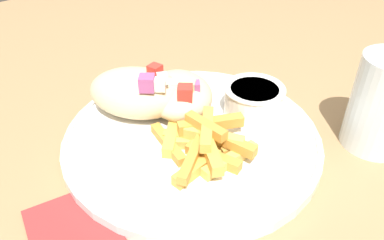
% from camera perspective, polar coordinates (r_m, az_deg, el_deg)
% --- Properties ---
extents(table, '(1.43, 1.43, 0.78)m').
position_cam_1_polar(table, '(0.49, 2.07, -10.23)').
color(table, '#9E7A51').
rests_on(table, ground_plane).
extents(plate, '(0.30, 0.30, 0.02)m').
position_cam_1_polar(plate, '(0.45, 0.00, -2.52)').
color(plate, white).
rests_on(plate, table).
extents(pita_sandwich_near, '(0.15, 0.14, 0.07)m').
position_cam_1_polar(pita_sandwich_near, '(0.47, -8.32, 4.19)').
color(pita_sandwich_near, beige).
rests_on(pita_sandwich_near, plate).
extents(pita_sandwich_far, '(0.13, 0.12, 0.05)m').
position_cam_1_polar(pita_sandwich_far, '(0.48, -1.93, 3.93)').
color(pita_sandwich_far, beige).
rests_on(pita_sandwich_far, plate).
extents(fries_pile, '(0.13, 0.12, 0.03)m').
position_cam_1_polar(fries_pile, '(0.42, 1.83, -3.35)').
color(fries_pile, gold).
rests_on(fries_pile, plate).
extents(sauce_ramekin, '(0.08, 0.08, 0.04)m').
position_cam_1_polar(sauce_ramekin, '(0.47, 9.56, 3.06)').
color(sauce_ramekin, white).
rests_on(sauce_ramekin, plate).
extents(water_glass, '(0.07, 0.07, 0.11)m').
position_cam_1_polar(water_glass, '(0.48, 27.08, 1.69)').
color(water_glass, silver).
rests_on(water_glass, table).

